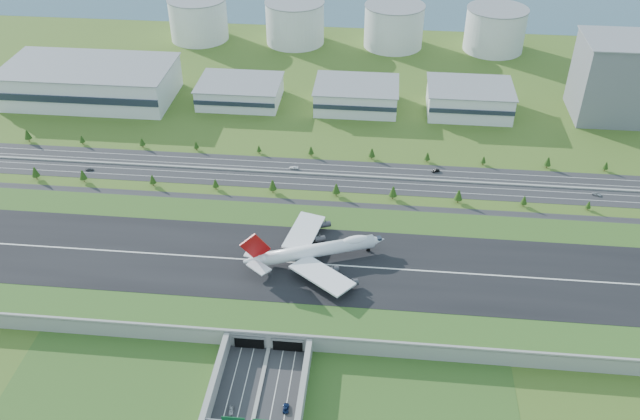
# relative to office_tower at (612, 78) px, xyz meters

# --- Properties ---
(ground) EXTENTS (1200.00, 1200.00, 0.00)m
(ground) POSITION_rel_office_tower_xyz_m (-200.00, -195.00, -27.50)
(ground) COLOR #395B1C
(ground) RESTS_ON ground
(airfield_deck) EXTENTS (520.00, 100.00, 9.20)m
(airfield_deck) POSITION_rel_office_tower_xyz_m (-200.00, -195.09, -23.38)
(airfield_deck) COLOR gray
(airfield_deck) RESTS_ON ground
(north_expressway) EXTENTS (560.00, 36.00, 0.12)m
(north_expressway) POSITION_rel_office_tower_xyz_m (-200.00, -100.00, -27.44)
(north_expressway) COLOR #28282B
(north_expressway) RESTS_ON ground
(tree_row) EXTENTS (505.15, 48.70, 8.45)m
(tree_row) POSITION_rel_office_tower_xyz_m (-188.56, -103.61, -22.80)
(tree_row) COLOR #3D2819
(tree_row) RESTS_ON ground
(hangar_west) EXTENTS (120.00, 60.00, 25.00)m
(hangar_west) POSITION_rel_office_tower_xyz_m (-370.00, -10.00, -15.00)
(hangar_west) COLOR silver
(hangar_west) RESTS_ON ground
(hangar_mid_a) EXTENTS (58.00, 42.00, 15.00)m
(hangar_mid_a) POSITION_rel_office_tower_xyz_m (-260.00, -5.00, -20.00)
(hangar_mid_a) COLOR silver
(hangar_mid_a) RESTS_ON ground
(hangar_mid_b) EXTENTS (58.00, 42.00, 17.00)m
(hangar_mid_b) POSITION_rel_office_tower_xyz_m (-175.00, -5.00, -19.00)
(hangar_mid_b) COLOR silver
(hangar_mid_b) RESTS_ON ground
(hangar_mid_c) EXTENTS (58.00, 42.00, 19.00)m
(hangar_mid_c) POSITION_rel_office_tower_xyz_m (-95.00, -5.00, -18.00)
(hangar_mid_c) COLOR silver
(hangar_mid_c) RESTS_ON ground
(office_tower) EXTENTS (46.00, 46.00, 55.00)m
(office_tower) POSITION_rel_office_tower_xyz_m (0.00, 0.00, 0.00)
(office_tower) COLOR slate
(office_tower) RESTS_ON ground
(fuel_tank_a) EXTENTS (50.00, 50.00, 35.00)m
(fuel_tank_a) POSITION_rel_office_tower_xyz_m (-320.00, 115.00, -10.00)
(fuel_tank_a) COLOR white
(fuel_tank_a) RESTS_ON ground
(fuel_tank_b) EXTENTS (50.00, 50.00, 35.00)m
(fuel_tank_b) POSITION_rel_office_tower_xyz_m (-235.00, 115.00, -10.00)
(fuel_tank_b) COLOR white
(fuel_tank_b) RESTS_ON ground
(fuel_tank_c) EXTENTS (50.00, 50.00, 35.00)m
(fuel_tank_c) POSITION_rel_office_tower_xyz_m (-150.00, 115.00, -10.00)
(fuel_tank_c) COLOR white
(fuel_tank_c) RESTS_ON ground
(fuel_tank_d) EXTENTS (50.00, 50.00, 35.00)m
(fuel_tank_d) POSITION_rel_office_tower_xyz_m (-65.00, 115.00, -10.00)
(fuel_tank_d) COLOR white
(fuel_tank_d) RESTS_ON ground
(boeing_747) EXTENTS (69.45, 64.44, 22.53)m
(boeing_747) POSITION_rel_office_tower_xyz_m (-184.79, -192.05, -13.13)
(boeing_747) COLOR white
(boeing_747) RESTS_ON airfield_deck
(car_0) EXTENTS (2.41, 5.07, 1.67)m
(car_0) POSITION_rel_office_tower_xyz_m (-209.44, -280.10, -26.54)
(car_0) COLOR #9C9DA0
(car_0) RESTS_ON ground
(car_2) EXTENTS (2.72, 5.32, 1.44)m
(car_2) POSITION_rel_office_tower_xyz_m (-187.88, -276.80, -26.66)
(car_2) COLOR #0C193D
(car_2) RESTS_ON ground
(car_4) EXTENTS (5.00, 2.70, 1.61)m
(car_4) POSITION_rel_office_tower_xyz_m (-334.55, -109.21, -26.57)
(car_4) COLOR #515055
(car_4) RESTS_ON ground
(car_5) EXTENTS (5.28, 3.39, 1.64)m
(car_5) POSITION_rel_office_tower_xyz_m (-121.05, -89.69, -26.56)
(car_5) COLOR black
(car_5) RESTS_ON ground
(car_6) EXTENTS (5.85, 4.40, 1.48)m
(car_6) POSITION_rel_office_tower_xyz_m (-28.15, -106.38, -26.64)
(car_6) COLOR silver
(car_6) RESTS_ON ground
(car_7) EXTENTS (5.69, 2.78, 1.59)m
(car_7) POSITION_rel_office_tower_xyz_m (-208.83, -94.76, -26.58)
(car_7) COLOR white
(car_7) RESTS_ON ground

